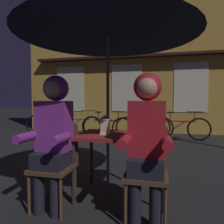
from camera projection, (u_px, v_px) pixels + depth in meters
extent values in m
plane|color=#232326|center=(108.00, 195.00, 2.49)|extent=(60.00, 60.00, 0.00)
cube|color=maroon|center=(108.00, 135.00, 2.45)|extent=(0.72, 0.72, 0.04)
cylinder|color=#2D2319|center=(73.00, 173.00, 2.24)|extent=(0.04, 0.04, 0.70)
cylinder|color=#2D2319|center=(130.00, 177.00, 2.10)|extent=(0.04, 0.04, 0.70)
cylinder|color=#2D2319|center=(92.00, 157.00, 2.84)|extent=(0.04, 0.04, 0.70)
cylinder|color=#2D2319|center=(137.00, 160.00, 2.70)|extent=(0.04, 0.04, 0.70)
cylinder|color=#4C4C51|center=(108.00, 101.00, 2.43)|extent=(0.04, 0.04, 2.25)
cone|color=black|center=(108.00, 20.00, 2.38)|extent=(2.10, 2.10, 0.38)
sphere|color=#4C4C51|center=(108.00, 1.00, 2.37)|extent=(0.06, 0.06, 0.06)
cube|color=white|center=(105.00, 134.00, 2.39)|extent=(0.11, 0.11, 0.02)
cube|color=white|center=(105.00, 126.00, 2.39)|extent=(0.09, 0.09, 0.16)
pyramid|color=white|center=(105.00, 117.00, 2.38)|extent=(0.11, 0.11, 0.06)
cube|color=#513823|center=(53.00, 168.00, 2.14)|extent=(0.40, 0.40, 0.04)
cylinder|color=#513823|center=(61.00, 198.00, 1.95)|extent=(0.03, 0.03, 0.41)
cylinder|color=#513823|center=(29.00, 195.00, 2.03)|extent=(0.03, 0.03, 0.41)
cylinder|color=#513823|center=(75.00, 184.00, 2.28)|extent=(0.03, 0.03, 0.41)
cylinder|color=#513823|center=(47.00, 182.00, 2.36)|extent=(0.03, 0.03, 0.41)
cube|color=#513823|center=(61.00, 143.00, 2.31)|extent=(0.40, 0.03, 0.42)
cube|color=#513823|center=(146.00, 176.00, 1.93)|extent=(0.40, 0.40, 0.04)
cylinder|color=#513823|center=(165.00, 210.00, 1.74)|extent=(0.03, 0.03, 0.41)
cylinder|color=#513823|center=(125.00, 206.00, 1.82)|extent=(0.03, 0.03, 0.41)
cylinder|color=#513823|center=(164.00, 193.00, 2.07)|extent=(0.03, 0.03, 0.41)
cylinder|color=#513823|center=(130.00, 190.00, 2.15)|extent=(0.03, 0.03, 0.41)
cube|color=#513823|center=(147.00, 147.00, 2.10)|extent=(0.40, 0.03, 0.42)
cylinder|color=black|center=(55.00, 194.00, 2.01)|extent=(0.11, 0.11, 0.45)
cylinder|color=black|center=(39.00, 192.00, 2.05)|extent=(0.11, 0.11, 0.45)
cube|color=black|center=(53.00, 159.00, 2.14)|extent=(0.32, 0.36, 0.16)
cube|color=purple|center=(54.00, 126.00, 2.16)|extent=(0.34, 0.22, 0.52)
cylinder|color=purple|center=(60.00, 139.00, 1.91)|extent=(0.09, 0.30, 0.09)
cylinder|color=purple|center=(26.00, 137.00, 1.99)|extent=(0.09, 0.30, 0.09)
sphere|color=tan|center=(54.00, 89.00, 2.14)|extent=(0.21, 0.21, 0.21)
sphere|color=purple|center=(56.00, 88.00, 2.19)|extent=(0.27, 0.27, 0.27)
cylinder|color=black|center=(156.00, 205.00, 1.80)|extent=(0.11, 0.11, 0.45)
cylinder|color=black|center=(135.00, 202.00, 1.84)|extent=(0.11, 0.11, 0.45)
cube|color=black|center=(146.00, 165.00, 1.93)|extent=(0.32, 0.36, 0.16)
cube|color=red|center=(147.00, 128.00, 1.95)|extent=(0.34, 0.22, 0.52)
cylinder|color=red|center=(167.00, 143.00, 1.70)|extent=(0.09, 0.30, 0.09)
cylinder|color=red|center=(124.00, 141.00, 1.78)|extent=(0.09, 0.30, 0.09)
sphere|color=tan|center=(147.00, 87.00, 1.93)|extent=(0.21, 0.21, 0.21)
sphere|color=red|center=(147.00, 87.00, 1.98)|extent=(0.27, 0.27, 0.27)
cube|color=gold|center=(158.00, 47.00, 7.47)|extent=(10.00, 0.60, 6.20)
cube|color=#EAE5C6|center=(70.00, 89.00, 7.98)|extent=(1.10, 0.02, 1.70)
cube|color=#EAE5C6|center=(127.00, 88.00, 7.49)|extent=(1.10, 0.02, 1.70)
cube|color=#EAE5C6|center=(191.00, 87.00, 7.00)|extent=(1.10, 0.02, 1.70)
cube|color=#331914|center=(158.00, 55.00, 7.05)|extent=(9.00, 0.36, 0.08)
torus|color=black|center=(64.00, 125.00, 6.92)|extent=(0.66, 0.14, 0.66)
torus|color=black|center=(35.00, 125.00, 7.02)|extent=(0.66, 0.14, 0.66)
cylinder|color=#1E4C93|center=(50.00, 119.00, 6.96)|extent=(0.83, 0.15, 0.04)
cylinder|color=#1E4C93|center=(46.00, 124.00, 6.98)|extent=(0.60, 0.12, 0.44)
cylinder|color=#1E4C93|center=(41.00, 115.00, 6.98)|extent=(0.02, 0.02, 0.24)
cube|color=black|center=(41.00, 111.00, 6.97)|extent=(0.21, 0.11, 0.04)
cylinder|color=#1E4C93|center=(61.00, 114.00, 6.92)|extent=(0.02, 0.02, 0.28)
cylinder|color=black|center=(61.00, 110.00, 6.91)|extent=(0.44, 0.08, 0.02)
torus|color=black|center=(92.00, 126.00, 6.64)|extent=(0.66, 0.15, 0.66)
torus|color=black|center=(61.00, 126.00, 6.71)|extent=(0.66, 0.15, 0.66)
cylinder|color=#1E4C93|center=(76.00, 119.00, 6.67)|extent=(0.83, 0.17, 0.04)
cylinder|color=#1E4C93|center=(73.00, 125.00, 6.68)|extent=(0.60, 0.13, 0.44)
cylinder|color=#1E4C93|center=(68.00, 116.00, 6.68)|extent=(0.02, 0.02, 0.24)
cube|color=black|center=(68.00, 112.00, 6.67)|extent=(0.21, 0.11, 0.04)
cylinder|color=#1E4C93|center=(88.00, 115.00, 6.63)|extent=(0.02, 0.02, 0.28)
cylinder|color=black|center=(88.00, 111.00, 6.63)|extent=(0.44, 0.09, 0.02)
torus|color=black|center=(122.00, 128.00, 6.04)|extent=(0.66, 0.19, 0.66)
torus|color=black|center=(92.00, 127.00, 6.48)|extent=(0.66, 0.19, 0.66)
cylinder|color=black|center=(107.00, 120.00, 6.25)|extent=(0.83, 0.21, 0.04)
cylinder|color=black|center=(103.00, 126.00, 6.31)|extent=(0.60, 0.16, 0.44)
cylinder|color=black|center=(98.00, 116.00, 6.36)|extent=(0.02, 0.02, 0.24)
cube|color=black|center=(98.00, 112.00, 6.36)|extent=(0.21, 0.12, 0.04)
cylinder|color=black|center=(118.00, 116.00, 6.08)|extent=(0.02, 0.02, 0.28)
cylinder|color=black|center=(118.00, 112.00, 6.07)|extent=(0.44, 0.12, 0.02)
torus|color=black|center=(160.00, 128.00, 6.26)|extent=(0.66, 0.16, 0.66)
torus|color=black|center=(126.00, 127.00, 6.32)|extent=(0.66, 0.16, 0.66)
cylinder|color=maroon|center=(143.00, 120.00, 6.28)|extent=(0.83, 0.17, 0.04)
cylinder|color=maroon|center=(139.00, 126.00, 6.30)|extent=(0.60, 0.13, 0.44)
cylinder|color=maroon|center=(134.00, 116.00, 6.29)|extent=(0.02, 0.02, 0.24)
cube|color=black|center=(134.00, 112.00, 6.29)|extent=(0.21, 0.11, 0.04)
cylinder|color=maroon|center=(156.00, 116.00, 6.25)|extent=(0.02, 0.02, 0.28)
cylinder|color=black|center=(156.00, 111.00, 6.24)|extent=(0.44, 0.10, 0.02)
torus|color=black|center=(199.00, 129.00, 5.88)|extent=(0.66, 0.11, 0.66)
torus|color=black|center=(162.00, 128.00, 6.20)|extent=(0.66, 0.11, 0.66)
cylinder|color=maroon|center=(180.00, 121.00, 6.03)|extent=(0.84, 0.11, 0.04)
cylinder|color=maroon|center=(176.00, 127.00, 6.08)|extent=(0.61, 0.09, 0.44)
cylinder|color=maroon|center=(170.00, 117.00, 6.11)|extent=(0.02, 0.02, 0.24)
cube|color=black|center=(170.00, 112.00, 6.11)|extent=(0.21, 0.10, 0.04)
cylinder|color=maroon|center=(195.00, 117.00, 5.90)|extent=(0.02, 0.02, 0.28)
cylinder|color=black|center=(195.00, 112.00, 5.89)|extent=(0.44, 0.06, 0.02)
cylinder|color=brown|center=(52.00, 129.00, 7.23)|extent=(0.36, 0.36, 0.34)
sphere|color=#285B2D|center=(52.00, 116.00, 7.21)|extent=(0.60, 0.60, 0.60)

